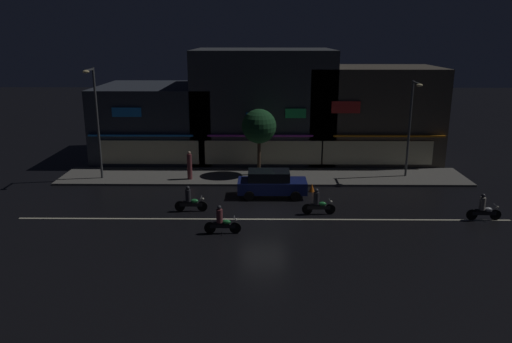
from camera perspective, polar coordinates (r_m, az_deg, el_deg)
ground_plane at (r=27.63m, az=0.86°, el=-5.50°), size 140.00×140.00×0.00m
lane_divider_stripe at (r=27.63m, az=0.86°, el=-5.49°), size 27.23×0.16×0.01m
sidewalk_far at (r=35.55m, az=0.82°, el=-0.55°), size 28.66×4.39×0.14m
storefront_left_block at (r=40.92m, az=0.82°, el=7.73°), size 10.95×8.52×8.74m
storefront_center_block at (r=41.15m, az=12.96°, el=6.45°), size 10.28×6.91×7.43m
storefront_right_block at (r=42.22m, az=-11.00°, el=5.71°), size 9.39×8.99×5.86m
streetlamp_west at (r=35.45m, az=-17.87°, el=6.15°), size 0.44×1.64×7.62m
streetlamp_mid at (r=35.95m, az=17.33°, el=5.56°), size 0.44×1.64×6.72m
pedestrian_on_sidewalk at (r=34.71m, az=-7.62°, el=0.63°), size 0.34×0.34×1.99m
street_tree at (r=35.03m, az=0.35°, el=5.18°), size 2.43×2.43×4.72m
parked_car_near_kerb at (r=31.18m, az=1.76°, el=-1.34°), size 4.30×1.98×1.67m
motorcycle_lead at (r=28.91m, az=-7.57°, el=-3.34°), size 1.90×0.60×1.52m
motorcycle_following at (r=25.60m, az=-3.98°, el=-5.76°), size 1.90×0.60×1.52m
motorcycle_opposite_lane at (r=30.03m, az=24.62°, el=-3.94°), size 1.90×0.60×1.52m
motorcycle_trailing_far at (r=28.41m, az=7.11°, el=-3.67°), size 1.90×0.60×1.52m
traffic_cone at (r=32.46m, az=6.42°, el=-1.85°), size 0.36×0.36×0.55m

